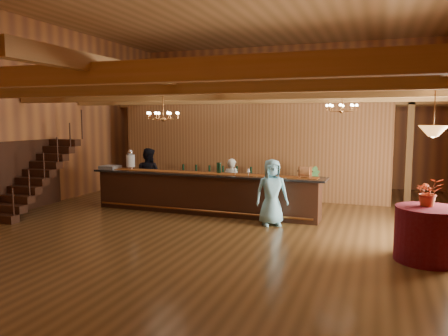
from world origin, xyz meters
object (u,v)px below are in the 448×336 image
(raffle_drum, at_px, (305,171))
(round_table, at_px, (428,234))
(tasting_bar, at_px, (204,193))
(bartender, at_px, (232,184))
(chandelier_left, at_px, (163,115))
(guest, at_px, (272,192))
(backbar_shelf, at_px, (216,185))
(chandelier_right, at_px, (342,108))
(pendant_lamp, at_px, (433,131))
(staff_second, at_px, (148,176))
(beverage_dispenser, at_px, (131,160))
(floor_plant, at_px, (308,186))

(raffle_drum, bearing_deg, round_table, -41.55)
(tasting_bar, distance_m, bartender, 1.01)
(tasting_bar, height_order, round_table, tasting_bar)
(chandelier_left, distance_m, guest, 3.29)
(backbar_shelf, height_order, chandelier_left, chandelier_left)
(chandelier_left, bearing_deg, raffle_drum, 20.33)
(chandelier_right, distance_m, pendant_lamp, 3.83)
(round_table, distance_m, staff_second, 8.26)
(round_table, bearing_deg, raffle_drum, 138.45)
(round_table, xyz_separation_m, chandelier_right, (-1.87, 3.30, 2.41))
(raffle_drum, xyz_separation_m, chandelier_right, (0.77, 0.96, 1.62))
(pendant_lamp, bearing_deg, staff_second, 157.30)
(round_table, height_order, staff_second, staff_second)
(bartender, bearing_deg, staff_second, 10.05)
(round_table, xyz_separation_m, pendant_lamp, (-0.00, 0.00, 1.90))
(tasting_bar, relative_size, backbar_shelf, 2.39)
(beverage_dispenser, bearing_deg, bartender, 13.99)
(chandelier_left, xyz_separation_m, staff_second, (-1.63, 2.08, -1.84))
(tasting_bar, bearing_deg, raffle_drum, -1.06)
(backbar_shelf, height_order, floor_plant, floor_plant)
(staff_second, bearing_deg, bartender, -174.54)
(chandelier_left, relative_size, pendant_lamp, 0.89)
(round_table, distance_m, guest, 3.78)
(tasting_bar, xyz_separation_m, staff_second, (-2.15, 0.72, 0.29))
(beverage_dispenser, height_order, round_table, beverage_dispenser)
(bartender, distance_m, guest, 2.23)
(beverage_dispenser, height_order, staff_second, staff_second)
(chandelier_left, relative_size, bartender, 0.54)
(raffle_drum, bearing_deg, pendant_lamp, -41.55)
(staff_second, bearing_deg, floor_plant, -163.68)
(raffle_drum, relative_size, guest, 0.21)
(backbar_shelf, relative_size, round_table, 2.41)
(raffle_drum, height_order, guest, guest)
(chandelier_right, height_order, staff_second, chandelier_right)
(tasting_bar, xyz_separation_m, backbar_shelf, (-0.55, 2.43, -0.17))
(tasting_bar, height_order, pendant_lamp, pendant_lamp)
(bartender, height_order, floor_plant, bartender)
(raffle_drum, xyz_separation_m, round_table, (2.64, -2.34, -0.79))
(tasting_bar, bearing_deg, guest, -18.00)
(staff_second, relative_size, floor_plant, 1.38)
(chandelier_right, bearing_deg, guest, -133.03)
(tasting_bar, height_order, beverage_dispenser, beverage_dispenser)
(staff_second, xyz_separation_m, floor_plant, (4.74, 1.12, -0.24))
(chandelier_right, height_order, floor_plant, chandelier_right)
(tasting_bar, height_order, chandelier_right, chandelier_right)
(chandelier_right, bearing_deg, chandelier_left, -151.85)
(chandelier_left, height_order, chandelier_right, same)
(tasting_bar, xyz_separation_m, chandelier_right, (3.58, 0.85, 2.35))
(beverage_dispenser, height_order, chandelier_left, chandelier_left)
(chandelier_right, distance_m, guest, 3.01)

